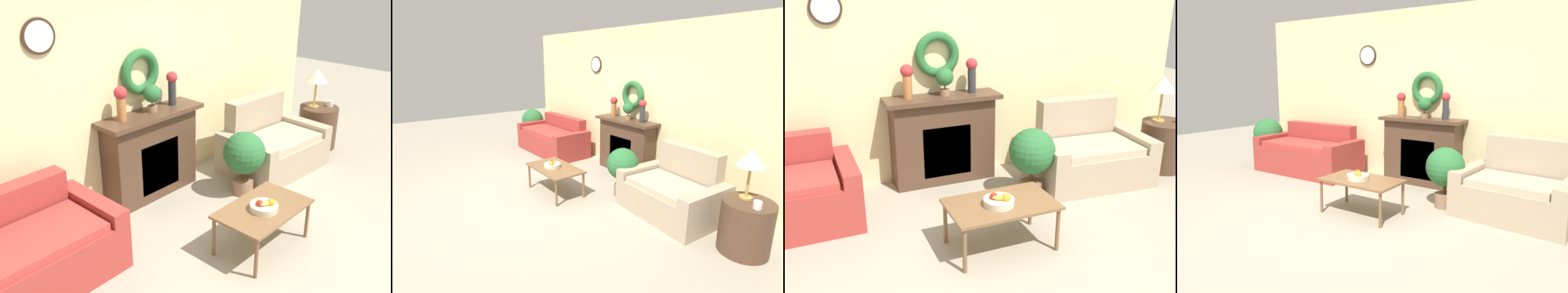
# 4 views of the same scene
# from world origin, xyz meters

# --- Properties ---
(ground_plane) EXTENTS (16.00, 16.00, 0.00)m
(ground_plane) POSITION_xyz_m (0.00, 0.00, 0.00)
(ground_plane) COLOR #9E937F
(wall_back) EXTENTS (6.80, 0.17, 2.70)m
(wall_back) POSITION_xyz_m (-0.00, 2.37, 1.35)
(wall_back) COLOR beige
(wall_back) RESTS_ON ground_plane
(fireplace) EXTENTS (1.32, 0.41, 1.04)m
(fireplace) POSITION_xyz_m (-0.00, 2.17, 0.53)
(fireplace) COLOR #4C3323
(fireplace) RESTS_ON ground_plane
(couch_left) EXTENTS (1.83, 0.91, 0.83)m
(couch_left) POSITION_xyz_m (-1.98, 1.72, 0.31)
(couch_left) COLOR #9E332D
(couch_left) RESTS_ON ground_plane
(loveseat_right) EXTENTS (1.39, 1.00, 0.92)m
(loveseat_right) POSITION_xyz_m (1.60, 1.55, 0.31)
(loveseat_right) COLOR tan
(loveseat_right) RESTS_ON ground_plane
(coffee_table) EXTENTS (0.95, 0.58, 0.44)m
(coffee_table) POSITION_xyz_m (0.01, 0.58, 0.40)
(coffee_table) COLOR brown
(coffee_table) RESTS_ON ground_plane
(fruit_bowl) EXTENTS (0.27, 0.27, 0.12)m
(fruit_bowl) POSITION_xyz_m (-0.03, 0.54, 0.48)
(fruit_bowl) COLOR beige
(fruit_bowl) RESTS_ON coffee_table
(side_table_by_loveseat) EXTENTS (0.56, 0.56, 0.61)m
(side_table_by_loveseat) POSITION_xyz_m (2.67, 1.46, 0.31)
(side_table_by_loveseat) COLOR #4C3323
(side_table_by_loveseat) RESTS_ON ground_plane
(table_lamp) EXTENTS (0.31, 0.31, 0.58)m
(table_lamp) POSITION_xyz_m (2.60, 1.51, 1.08)
(table_lamp) COLOR #B28E42
(table_lamp) RESTS_ON side_table_by_loveseat
(mug) EXTENTS (0.09, 0.09, 0.09)m
(mug) POSITION_xyz_m (2.79, 1.36, 0.66)
(mug) COLOR silver
(mug) RESTS_ON side_table_by_loveseat
(vase_on_mantel_left) EXTENTS (0.14, 0.14, 0.38)m
(vase_on_mantel_left) POSITION_xyz_m (-0.39, 2.17, 1.26)
(vase_on_mantel_left) COLOR #AD6B38
(vase_on_mantel_left) RESTS_ON fireplace
(vase_on_mantel_right) EXTENTS (0.13, 0.13, 0.40)m
(vase_on_mantel_right) POSITION_xyz_m (0.37, 2.17, 1.27)
(vase_on_mantel_right) COLOR #2D2D33
(vase_on_mantel_right) RESTS_ON fireplace
(potted_plant_on_mantel) EXTENTS (0.20, 0.20, 0.32)m
(potted_plant_on_mantel) POSITION_xyz_m (0.03, 2.15, 1.24)
(potted_plant_on_mantel) COLOR #8E664C
(potted_plant_on_mantel) RESTS_ON fireplace
(potted_plant_floor_by_loveseat) EXTENTS (0.50, 0.50, 0.79)m
(potted_plant_floor_by_loveseat) POSITION_xyz_m (0.75, 1.37, 0.50)
(potted_plant_floor_by_loveseat) COLOR #8E664C
(potted_plant_floor_by_loveseat) RESTS_ON ground_plane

